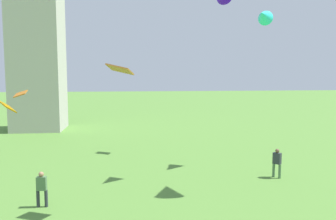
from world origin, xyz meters
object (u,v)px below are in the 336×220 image
at_px(kite_flying_7, 7,106).
at_px(kite_flying_11, 264,15).
at_px(person_2, 277,161).
at_px(person_3, 42,187).
at_px(kite_flying_9, 120,69).
at_px(kite_flying_10, 21,94).

height_order(kite_flying_7, kite_flying_11, kite_flying_11).
distance_m(person_2, kite_flying_11, 9.40).
bearing_deg(person_3, kite_flying_9, 165.13).
relative_size(kite_flying_7, kite_flying_10, 1.17).
distance_m(person_2, kite_flying_9, 11.53).
bearing_deg(person_2, kite_flying_11, 140.42).
distance_m(person_3, kite_flying_7, 10.67).
distance_m(person_3, kite_flying_11, 16.82).
bearing_deg(kite_flying_7, kite_flying_11, 37.67).
xyz_separation_m(kite_flying_9, kite_flying_10, (-8.50, 14.85, -1.86)).
bearing_deg(kite_flying_9, person_2, 52.20).
xyz_separation_m(person_3, kite_flying_7, (-4.42, 9.24, 2.97)).
relative_size(kite_flying_10, kite_flying_11, 0.80).
height_order(person_3, kite_flying_10, kite_flying_10).
bearing_deg(person_2, kite_flying_10, -160.39).
bearing_deg(person_3, kite_flying_10, -67.63).
height_order(person_2, kite_flying_11, kite_flying_11).
distance_m(kite_flying_10, kite_flying_11, 20.01).
bearing_deg(kite_flying_11, kite_flying_10, -171.55).
distance_m(kite_flying_7, kite_flying_9, 13.49).
relative_size(person_3, kite_flying_7, 1.02).
distance_m(kite_flying_9, kite_flying_11, 12.15).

